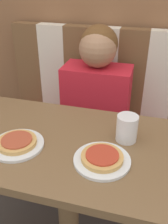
# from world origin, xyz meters

# --- Properties ---
(booth_seat) EXTENTS (1.26, 0.52, 0.45)m
(booth_seat) POSITION_xyz_m (0.00, 0.57, 0.22)
(booth_seat) COLOR #5B1919
(booth_seat) RESTS_ON ground_plane
(booth_backrest) EXTENTS (1.26, 0.08, 0.59)m
(booth_backrest) POSITION_xyz_m (0.00, 0.79, 0.74)
(booth_backrest) COLOR brown
(booth_backrest) RESTS_ON booth_seat
(dining_table) EXTENTS (1.02, 0.58, 0.73)m
(dining_table) POSITION_xyz_m (0.00, 0.00, 0.62)
(dining_table) COLOR brown
(dining_table) RESTS_ON ground_plane
(person) EXTENTS (0.40, 0.24, 0.64)m
(person) POSITION_xyz_m (0.00, 0.58, 0.76)
(person) COLOR red
(person) RESTS_ON booth_seat
(plate_left) EXTENTS (0.21, 0.21, 0.01)m
(plate_left) POSITION_xyz_m (-0.17, -0.08, 0.74)
(plate_left) COLOR white
(plate_left) RESTS_ON dining_table
(plate_right) EXTENTS (0.21, 0.21, 0.01)m
(plate_right) POSITION_xyz_m (0.17, -0.08, 0.74)
(plate_right) COLOR white
(plate_right) RESTS_ON dining_table
(pizza_left) EXTENTS (0.15, 0.15, 0.02)m
(pizza_left) POSITION_xyz_m (-0.17, -0.08, 0.76)
(pizza_left) COLOR tan
(pizza_left) RESTS_ON plate_left
(pizza_right) EXTENTS (0.15, 0.15, 0.02)m
(pizza_right) POSITION_xyz_m (0.17, -0.08, 0.76)
(pizza_right) COLOR tan
(pizza_right) RESTS_ON plate_right
(drinking_cup) EXTENTS (0.09, 0.09, 0.11)m
(drinking_cup) POSITION_xyz_m (0.24, 0.08, 0.79)
(drinking_cup) COLOR silver
(drinking_cup) RESTS_ON dining_table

